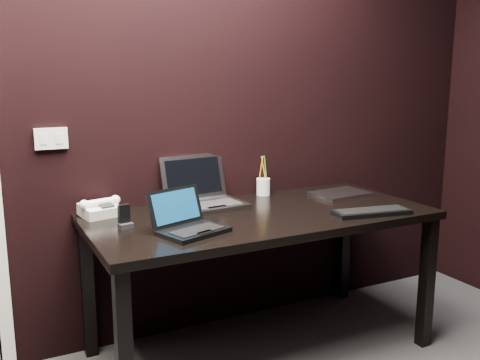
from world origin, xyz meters
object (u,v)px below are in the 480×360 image
netbook (188,224)px  closed_laptop (340,194)px  desk_phone (100,209)px  mobile_phone (125,219)px  desk (261,228)px  ext_keyboard (372,212)px  pen_cup (263,186)px  silver_laptop (204,197)px

netbook → closed_laptop: 1.06m
desk_phone → mobile_phone: (0.06, -0.25, 0.00)m
desk → ext_keyboard: (0.47, -0.27, 0.09)m
desk → pen_cup: 0.42m
silver_laptop → closed_laptop: silver_laptop is taller
netbook → silver_laptop: silver_laptop is taller
desk → mobile_phone: bearing=175.9°
closed_laptop → mobile_phone: mobile_phone is taller
silver_laptop → pen_cup: size_ratio=1.75×
closed_laptop → mobile_phone: size_ratio=3.02×
closed_laptop → desk_phone: bearing=172.7°
desk_phone → mobile_phone: mobile_phone is taller
desk → closed_laptop: 0.61m
desk → ext_keyboard: bearing=-30.1°
desk → ext_keyboard: size_ratio=4.21×
netbook → ext_keyboard: (0.91, -0.13, -0.02)m
desk → ext_keyboard: 0.55m
desk_phone → mobile_phone: size_ratio=2.01×
ext_keyboard → closed_laptop: size_ratio=1.26×
pen_cup → netbook: bearing=-143.2°
closed_laptop → pen_cup: size_ratio=1.42×
desk → netbook: size_ratio=4.92×
mobile_phone → pen_cup: pen_cup is taller
closed_laptop → mobile_phone: 1.26m
silver_laptop → ext_keyboard: silver_laptop is taller
ext_keyboard → mobile_phone: mobile_phone is taller
desk → desk_phone: 0.80m
closed_laptop → desk_phone: size_ratio=1.51×
ext_keyboard → desk: bearing=149.9°
desk → desk_phone: (-0.73, 0.30, 0.12)m
silver_laptop → desk_phone: 0.53m
mobile_phone → ext_keyboard: bearing=-15.7°
ext_keyboard → closed_laptop: ext_keyboard is taller
silver_laptop → desk_phone: (-0.53, 0.05, -0.01)m
netbook → silver_laptop: (0.24, 0.39, 0.01)m
netbook → closed_laptop: size_ratio=1.08×
pen_cup → closed_laptop: bearing=-29.1°
mobile_phone → closed_laptop: bearing=3.5°
pen_cup → ext_keyboard: bearing=-66.4°
ext_keyboard → mobile_phone: (-1.15, 0.32, 0.03)m
netbook → closed_laptop: (1.03, 0.27, -0.03)m
silver_laptop → pen_cup: bearing=13.0°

